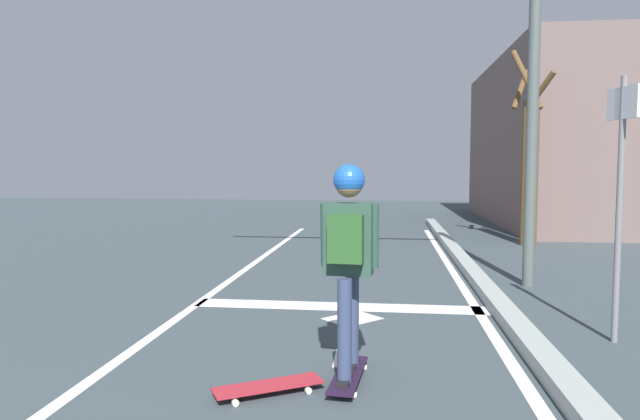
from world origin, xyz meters
The scene contains 12 objects.
lane_line_center centered at (-0.25, 6.00, 0.00)m, with size 0.12×20.00×0.01m, color silver.
lane_line_curbside centered at (3.13, 6.00, 0.00)m, with size 0.12×20.00×0.01m, color silver.
stop_bar centered at (1.52, 7.38, 0.00)m, with size 3.53×0.40×0.01m, color silver.
lane_arrow_stem centered at (1.70, 6.01, 0.00)m, with size 0.16×1.40×0.01m, color silver.
lane_arrow_head centered at (1.70, 6.86, 0.00)m, with size 0.56×0.44×0.01m, color silver.
curb_strip centered at (3.38, 6.00, 0.07)m, with size 0.24×24.00×0.14m, color #969F9A.
skateboard centered at (1.77, 4.99, 0.06)m, with size 0.28×0.86×0.07m.
skater centered at (1.77, 4.97, 1.10)m, with size 0.45×0.61×1.63m.
spare_skateboard centered at (1.20, 4.69, 0.06)m, with size 0.81×0.60×0.08m.
traffic_signal_mast centered at (2.92, 8.88, 3.69)m, with size 5.09×0.34×5.37m.
street_sign_post centered at (4.25, 6.31, 1.64)m, with size 0.14×0.44×2.53m.
roadside_tree centered at (5.12, 13.31, 1.77)m, with size 1.00×1.00×4.17m.
Camera 1 is at (2.06, 0.73, 1.67)m, focal length 31.50 mm.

